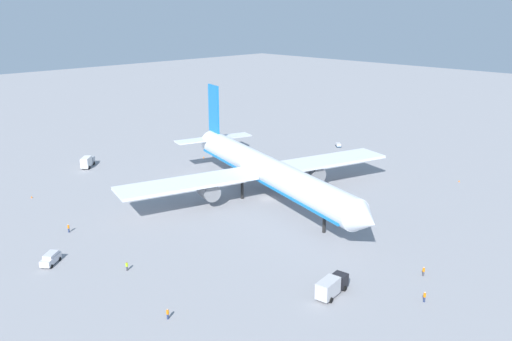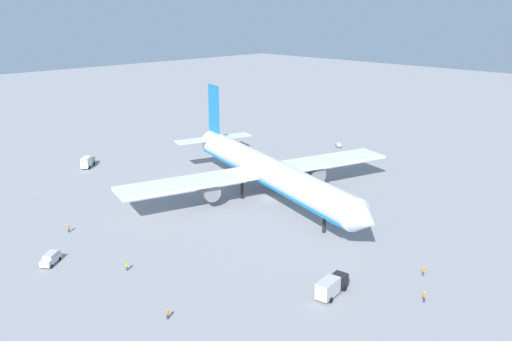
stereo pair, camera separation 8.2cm
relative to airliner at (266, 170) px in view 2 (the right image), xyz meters
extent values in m
plane|color=gray|center=(1.24, -0.43, -6.80)|extent=(600.00, 600.00, 0.00)
cylinder|color=silver|center=(1.24, -0.43, 0.22)|extent=(63.61, 23.78, 6.46)
cone|color=silver|center=(34.65, -9.91, 0.22)|extent=(6.70, 7.50, 6.33)
cone|color=silver|center=(-32.79, 9.24, 0.22)|extent=(7.89, 7.66, 6.13)
cube|color=#1972BF|center=(-27.76, 7.81, 9.97)|extent=(5.91, 2.12, 13.04)
cube|color=silver|center=(-26.61, 13.68, 1.52)|extent=(6.96, 10.82, 0.36)
cube|color=silver|center=(-29.87, 2.21, 1.52)|extent=(6.96, 10.82, 0.36)
cube|color=silver|center=(3.33, 18.70, -0.74)|extent=(17.26, 32.75, 0.70)
cylinder|color=slate|center=(3.00, 13.89, -3.14)|extent=(6.51, 5.47, 4.10)
cube|color=silver|center=(-7.04, -17.80, -0.74)|extent=(17.26, 32.75, 0.70)
cylinder|color=slate|center=(-4.78, -13.53, -3.08)|extent=(5.60, 5.11, 3.98)
cylinder|color=black|center=(22.88, -6.57, -4.90)|extent=(0.70, 0.70, 3.80)
cylinder|color=black|center=(-0.43, 5.48, -4.90)|extent=(0.70, 0.70, 3.80)
cylinder|color=black|center=(-3.28, -4.58, -4.90)|extent=(0.70, 0.70, 3.80)
cube|color=#1972BF|center=(1.24, -0.43, -1.55)|extent=(61.05, 22.76, 0.50)
cube|color=black|center=(38.75, -22.56, -5.29)|extent=(2.47, 2.39, 2.11)
cube|color=#B2B2B7|center=(39.30, -26.29, -5.04)|extent=(2.79, 4.60, 2.61)
cube|color=black|center=(38.65, -21.84, -4.76)|extent=(1.83, 0.35, 0.93)
cylinder|color=black|center=(37.70, -22.93, -6.35)|extent=(0.43, 0.93, 0.90)
cylinder|color=black|center=(39.86, -22.61, -6.35)|extent=(0.43, 0.93, 0.90)
cylinder|color=black|center=(38.35, -27.34, -6.35)|extent=(0.43, 0.93, 0.90)
cylinder|color=black|center=(40.51, -27.03, -6.35)|extent=(0.43, 0.93, 0.90)
cube|color=#999EA5|center=(-55.25, -15.88, -5.45)|extent=(2.93, 2.93, 1.81)
cube|color=silver|center=(-52.57, -18.56, -5.01)|extent=(4.52, 4.52, 2.68)
cube|color=black|center=(-55.77, -15.36, -4.99)|extent=(1.27, 1.27, 0.80)
cylinder|color=black|center=(-55.82, -16.76, -6.35)|extent=(0.85, 0.85, 0.90)
cylinder|color=black|center=(-54.37, -15.31, -6.35)|extent=(0.85, 0.85, 0.90)
cylinder|color=black|center=(-52.65, -19.92, -6.35)|extent=(0.85, 0.85, 0.90)
cylinder|color=black|center=(-51.21, -18.47, -6.35)|extent=(0.85, 0.85, 0.90)
cube|color=silver|center=(-2.33, -51.85, -5.93)|extent=(4.24, 4.71, 1.10)
cube|color=silver|center=(-2.47, -51.68, -5.10)|extent=(3.09, 3.31, 0.55)
cylinder|color=black|center=(-0.68, -52.47, -6.48)|extent=(0.57, 0.64, 0.64)
cylinder|color=black|center=(-2.14, -53.60, -6.48)|extent=(0.57, 0.64, 0.64)
cylinder|color=black|center=(-2.52, -50.11, -6.48)|extent=(0.57, 0.64, 0.64)
cylinder|color=black|center=(-3.98, -51.24, -6.48)|extent=(0.57, 0.64, 0.64)
cube|color=#26598C|center=(-17.40, 51.63, -6.52)|extent=(2.92, 2.80, 0.15)
cylinder|color=#333338|center=(-16.17, 50.56, -6.52)|extent=(0.50, 0.45, 0.08)
cube|color=silver|center=(-17.40, 51.63, -6.05)|extent=(2.51, 2.42, 0.81)
cylinder|color=black|center=(-16.18, 51.50, -6.60)|extent=(0.38, 0.35, 0.40)
cylinder|color=black|center=(-17.10, 50.44, -6.60)|extent=(0.38, 0.35, 0.40)
cylinder|color=black|center=(-17.70, 52.83, -6.60)|extent=(0.38, 0.35, 0.40)
cylinder|color=black|center=(-18.62, 51.77, -6.60)|extent=(0.38, 0.35, 0.40)
cylinder|color=navy|center=(-13.29, -43.14, -6.36)|extent=(0.44, 0.44, 0.88)
cylinder|color=orange|center=(-13.29, -43.14, -5.60)|extent=(0.55, 0.55, 0.66)
sphere|color=beige|center=(-13.29, -43.14, -5.15)|extent=(0.24, 0.24, 0.24)
cylinder|color=#3F3F47|center=(9.31, -43.62, -6.39)|extent=(0.40, 0.40, 0.81)
cylinder|color=#B2F219|center=(9.31, -43.62, -5.69)|extent=(0.50, 0.50, 0.61)
sphere|color=#8C6647|center=(9.31, -43.62, -5.27)|extent=(0.22, 0.22, 0.22)
cylinder|color=navy|center=(50.43, -16.60, -6.37)|extent=(0.45, 0.45, 0.87)
cylinder|color=orange|center=(50.43, -16.60, -5.61)|extent=(0.56, 0.56, 0.65)
sphere|color=beige|center=(50.43, -16.60, -5.17)|extent=(0.23, 0.23, 0.23)
cylinder|color=navy|center=(26.61, -47.48, -6.38)|extent=(0.39, 0.39, 0.83)
cylinder|color=orange|center=(26.61, -47.48, -5.65)|extent=(0.49, 0.49, 0.62)
sphere|color=tan|center=(26.61, -47.48, -5.23)|extent=(0.23, 0.23, 0.23)
cylinder|color=#3F3F47|center=(46.13, -9.03, -6.39)|extent=(0.35, 0.35, 0.83)
cylinder|color=orange|center=(46.13, -9.03, -5.66)|extent=(0.44, 0.44, 0.62)
sphere|color=beige|center=(46.13, -9.03, -5.24)|extent=(0.22, 0.22, 0.22)
cone|color=orange|center=(-37.51, 11.65, -6.52)|extent=(0.36, 0.36, 0.55)
cone|color=orange|center=(-38.82, -39.99, -6.52)|extent=(0.36, 0.36, 0.55)
cone|color=orange|center=(27.07, 44.29, -6.52)|extent=(0.36, 0.36, 0.55)
camera|label=1|loc=(84.25, -86.31, 36.57)|focal=37.63mm
camera|label=2|loc=(84.30, -86.25, 36.57)|focal=37.63mm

